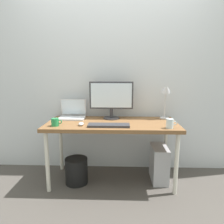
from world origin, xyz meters
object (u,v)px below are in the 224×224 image
at_px(glass_cup, 170,124).
at_px(desk, 112,128).
at_px(keyboard, 109,125).
at_px(wastebasket, 76,171).
at_px(coffee_mug, 55,122).
at_px(monitor, 111,98).
at_px(computer_tower, 159,163).
at_px(desk_lamp, 166,94).
at_px(mouse, 81,124).
at_px(laptop, 72,113).

bearing_deg(glass_cup, desk, 158.74).
distance_m(keyboard, wastebasket, 0.70).
bearing_deg(keyboard, coffee_mug, -179.73).
xyz_separation_m(monitor, computer_tower, (0.58, -0.16, -0.77)).
bearing_deg(glass_cup, wastebasket, 171.15).
xyz_separation_m(desk_lamp, mouse, (-0.97, -0.35, -0.29)).
bearing_deg(glass_cup, coffee_mug, 177.75).
relative_size(mouse, glass_cup, 0.82).
distance_m(monitor, mouse, 0.53).
bearing_deg(monitor, computer_tower, -15.78).
relative_size(desk_lamp, mouse, 4.80).
bearing_deg(computer_tower, keyboard, -160.19).
distance_m(mouse, wastebasket, 0.60).
bearing_deg(computer_tower, laptop, 170.51).
relative_size(coffee_mug, glass_cup, 1.05).
height_order(desk, laptop, laptop).
relative_size(desk, desk_lamp, 3.43).
bearing_deg(desk_lamp, computer_tower, -116.03).
relative_size(desk, keyboard, 3.37).
relative_size(desk, coffee_mug, 12.89).
height_order(monitor, keyboard, monitor).
bearing_deg(monitor, desk, -85.36).
height_order(laptop, keyboard, laptop).
distance_m(coffee_mug, glass_cup, 1.20).
relative_size(monitor, keyboard, 1.20).
xyz_separation_m(desk_lamp, coffee_mug, (-1.24, -0.38, -0.26)).
bearing_deg(coffee_mug, desk_lamp, 16.99).
bearing_deg(keyboard, wastebasket, 164.34).
distance_m(desk_lamp, keyboard, 0.82).
relative_size(mouse, wastebasket, 0.30).
distance_m(laptop, glass_cup, 1.19).
bearing_deg(monitor, laptop, 178.28).
bearing_deg(desk_lamp, laptop, 179.30).
distance_m(desk_lamp, coffee_mug, 1.32).
bearing_deg(wastebasket, glass_cup, -8.85).
relative_size(monitor, computer_tower, 1.26).
relative_size(monitor, desk_lamp, 1.22).
height_order(glass_cup, wastebasket, glass_cup).
height_order(desk, wastebasket, desk).
xyz_separation_m(desk, coffee_mug, (-0.60, -0.19, 0.10)).
bearing_deg(coffee_mug, computer_tower, 10.50).
relative_size(desk, computer_tower, 3.53).
xyz_separation_m(desk, glass_cup, (0.60, -0.23, 0.11)).
bearing_deg(desk_lamp, glass_cup, -95.58).
height_order(desk_lamp, mouse, desk_lamp).
xyz_separation_m(mouse, glass_cup, (0.93, -0.08, 0.03)).
xyz_separation_m(coffee_mug, computer_tower, (1.16, 0.22, -0.55)).
bearing_deg(glass_cup, monitor, 145.37).
bearing_deg(desk_lamp, mouse, -160.26).
distance_m(monitor, coffee_mug, 0.73).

